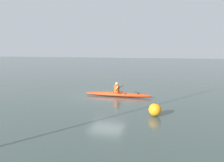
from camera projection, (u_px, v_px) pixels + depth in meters
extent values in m
plane|color=#384742|center=(107.00, 96.00, 17.70)|extent=(160.00, 160.00, 0.00)
ellipsoid|color=red|center=(118.00, 94.00, 17.63)|extent=(5.09, 0.81, 0.32)
torus|color=black|center=(120.00, 93.00, 17.58)|extent=(0.58, 0.58, 0.04)
cylinder|color=black|center=(138.00, 93.00, 17.22)|extent=(0.18, 0.18, 0.02)
cylinder|color=#E04C14|center=(117.00, 89.00, 17.60)|extent=(0.39, 0.39, 0.53)
sphere|color=tan|center=(117.00, 84.00, 17.55)|extent=(0.21, 0.21, 0.21)
cylinder|color=black|center=(119.00, 88.00, 17.54)|extent=(0.11, 1.98, 0.03)
ellipsoid|color=gold|center=(122.00, 86.00, 18.49)|extent=(0.06, 0.40, 0.17)
ellipsoid|color=gold|center=(116.00, 90.00, 16.59)|extent=(0.06, 0.40, 0.17)
cylinder|color=tan|center=(119.00, 87.00, 17.86)|extent=(0.23, 0.27, 0.34)
cylinder|color=tan|center=(117.00, 88.00, 17.29)|extent=(0.22, 0.28, 0.34)
sphere|color=orange|center=(155.00, 110.00, 12.46)|extent=(0.67, 0.67, 0.67)
torus|color=#333338|center=(155.00, 103.00, 12.41)|extent=(0.12, 0.12, 0.02)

